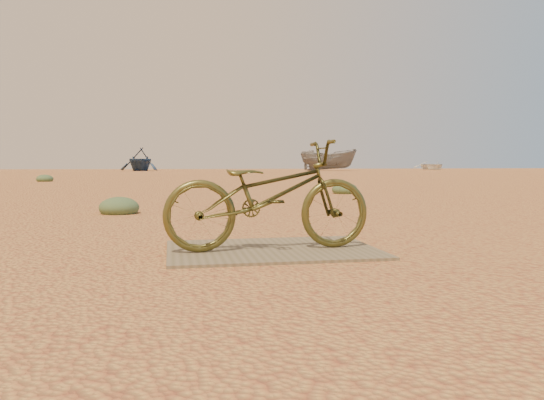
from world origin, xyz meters
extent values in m
plane|color=tan|center=(0.00, 0.00, 0.00)|extent=(120.00, 120.00, 0.00)
cube|color=#72644E|center=(0.58, -0.05, 0.01)|extent=(1.66, 1.18, 0.02)
imported|color=#4D4A21|center=(0.55, -0.11, 0.46)|extent=(1.67, 0.64, 0.87)
imported|color=navy|center=(-2.89, 45.09, 1.06)|extent=(4.73, 5.04, 2.12)
imported|color=slate|center=(14.16, 43.02, 1.00)|extent=(5.49, 3.23, 2.00)
imported|color=white|center=(28.04, 49.79, 0.46)|extent=(3.90, 4.94, 0.92)
ellipsoid|color=#59744E|center=(-0.93, 3.46, 0.00)|extent=(0.55, 0.55, 0.30)
ellipsoid|color=#59744E|center=(3.75, 7.52, 0.00)|extent=(0.59, 0.59, 0.33)
ellipsoid|color=#59744E|center=(-4.95, 17.35, 0.00)|extent=(0.63, 0.63, 0.34)
camera|label=1|loc=(-0.21, -4.20, 0.71)|focal=35.00mm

